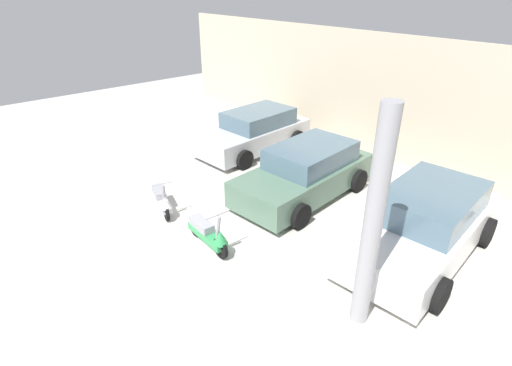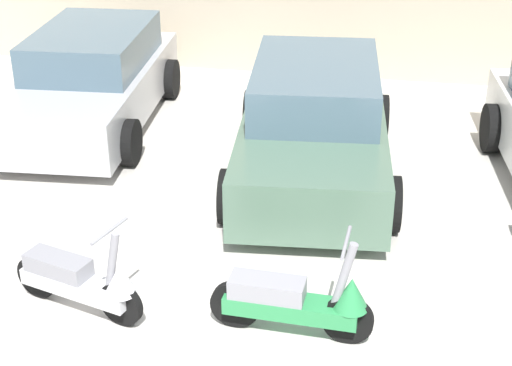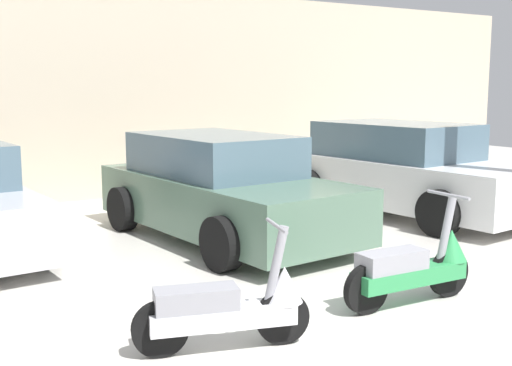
# 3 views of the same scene
# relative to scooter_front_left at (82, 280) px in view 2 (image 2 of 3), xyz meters

# --- Properties ---
(scooter_front_left) EXTENTS (1.31, 0.62, 0.94)m
(scooter_front_left) POSITION_rel_scooter_front_left_xyz_m (0.00, 0.00, 0.00)
(scooter_front_left) COLOR black
(scooter_front_left) RESTS_ON ground_plane
(scooter_front_right) EXTENTS (1.41, 0.51, 0.98)m
(scooter_front_right) POSITION_rel_scooter_front_left_xyz_m (1.91, 0.03, 0.02)
(scooter_front_right) COLOR black
(scooter_front_right) RESTS_ON ground_plane
(car_rear_left) EXTENTS (2.07, 3.93, 1.30)m
(car_rear_left) POSITION_rel_scooter_front_left_xyz_m (-1.54, 4.21, 0.29)
(car_rear_left) COLOR #B7B7BC
(car_rear_left) RESTS_ON ground_plane
(car_rear_center) EXTENTS (2.18, 4.06, 1.33)m
(car_rear_center) POSITION_rel_scooter_front_left_xyz_m (1.64, 3.19, 0.30)
(car_rear_center) COLOR #51705B
(car_rear_center) RESTS_ON ground_plane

